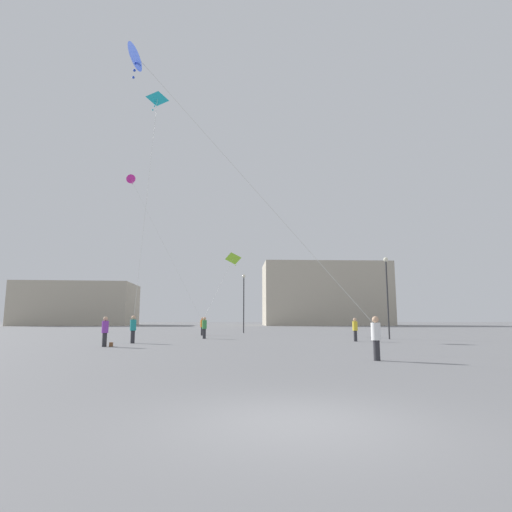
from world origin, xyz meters
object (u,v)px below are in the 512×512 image
object	(u,v)px
kite_lime_delta	(233,259)
person_in_teal	(133,328)
person_in_white	(376,336)
lamppost_west	(387,285)
lamppost_east	(244,295)
building_left_hall	(79,304)
building_centre_hall	(325,294)
kite_magenta_diamond	(132,182)
kite_cobalt_diamond	(139,59)
kite_cyan_delta	(156,107)
handbag_beside_flyer	(111,344)
person_in_yellow	(355,328)
person_in_purple	(105,330)
person_in_orange	(202,325)
person_in_green	(204,327)

from	to	relation	value
kite_lime_delta	person_in_teal	bearing A→B (deg)	-112.98
person_in_white	lamppost_west	world-z (taller)	lamppost_west
person_in_white	lamppost_east	xyz separation A→B (m)	(-5.06, 28.73, 3.17)
person_in_white	building_left_hall	size ratio (longest dim) A/B	0.07
person_in_teal	kite_lime_delta	xyz separation A→B (m)	(6.00, 14.16, 6.50)
lamppost_west	lamppost_east	bearing A→B (deg)	130.21
kite_lime_delta	building_centre_hall	world-z (taller)	building_centre_hall
person_in_white	kite_magenta_diamond	bearing A→B (deg)	-99.13
kite_cobalt_diamond	building_centre_hall	distance (m)	78.68
kite_cobalt_diamond	lamppost_east	bearing A→B (deg)	82.53
kite_cyan_delta	kite_cobalt_diamond	world-z (taller)	kite_cyan_delta
handbag_beside_flyer	kite_magenta_diamond	bearing A→B (deg)	103.10
person_in_yellow	lamppost_west	bearing A→B (deg)	-156.14
person_in_purple	person_in_orange	size ratio (longest dim) A/B	1.01
kite_magenta_diamond	building_left_hall	bearing A→B (deg)	115.48
person_in_green	kite_cyan_delta	world-z (taller)	kite_cyan_delta
person_in_orange	person_in_teal	distance (m)	12.14
person_in_orange	person_in_white	world-z (taller)	person_in_white
kite_magenta_diamond	kite_cyan_delta	xyz separation A→B (m)	(5.22, -13.75, 0.42)
building_left_hall	kite_cyan_delta	bearing A→B (deg)	-65.46
person_in_yellow	kite_cobalt_diamond	distance (m)	21.19
person_in_green	handbag_beside_flyer	bearing A→B (deg)	-139.37
building_left_hall	kite_lime_delta	bearing A→B (deg)	-55.35
person_in_orange	kite_magenta_diamond	size ratio (longest dim) A/B	0.12
kite_lime_delta	kite_cyan_delta	bearing A→B (deg)	-106.53
person_in_white	lamppost_west	size ratio (longest dim) A/B	0.27
kite_cyan_delta	building_left_hall	distance (m)	73.98
lamppost_east	building_left_hall	bearing A→B (deg)	127.42
kite_cyan_delta	kite_lime_delta	bearing A→B (deg)	73.47
person_in_purple	kite_cyan_delta	size ratio (longest dim) A/B	0.11
kite_cobalt_diamond	kite_cyan_delta	bearing A→B (deg)	99.29
kite_magenta_diamond	lamppost_west	size ratio (longest dim) A/B	2.26
kite_cyan_delta	lamppost_west	distance (m)	21.15
building_left_hall	person_in_yellow	bearing A→B (deg)	-55.24
person_in_teal	lamppost_east	bearing A→B (deg)	174.25
person_in_purple	building_centre_hall	world-z (taller)	building_centre_hall
person_in_white	building_centre_hall	distance (m)	75.20
person_in_yellow	lamppost_east	world-z (taller)	lamppost_east
kite_lime_delta	person_in_purple	bearing A→B (deg)	-111.24
handbag_beside_flyer	person_in_yellow	bearing A→B (deg)	17.38
kite_magenta_diamond	kite_cobalt_diamond	world-z (taller)	kite_magenta_diamond
person_in_yellow	building_left_hall	size ratio (longest dim) A/B	0.07
person_in_orange	building_centre_hall	distance (m)	55.81
person_in_orange	kite_magenta_diamond	distance (m)	15.66
person_in_purple	kite_lime_delta	distance (m)	19.71
person_in_white	handbag_beside_flyer	xyz separation A→B (m)	(-12.53, 8.01, -0.80)
lamppost_east	person_in_orange	bearing A→B (deg)	-122.74
lamppost_west	handbag_beside_flyer	xyz separation A→B (m)	(-18.56, -7.60, -3.97)
kite_cyan_delta	handbag_beside_flyer	distance (m)	15.29
kite_cobalt_diamond	person_in_orange	bearing A→B (deg)	89.67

